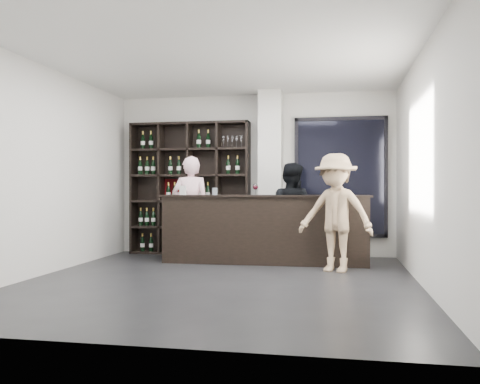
% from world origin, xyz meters
% --- Properties ---
extents(floor, '(5.00, 5.50, 0.01)m').
position_xyz_m(floor, '(0.00, 0.00, -0.01)').
color(floor, black).
rests_on(floor, ground).
extents(wine_shelf, '(2.20, 0.35, 2.40)m').
position_xyz_m(wine_shelf, '(-1.15, 2.57, 1.20)').
color(wine_shelf, black).
rests_on(wine_shelf, floor).
extents(structural_column, '(0.40, 0.40, 2.90)m').
position_xyz_m(structural_column, '(0.35, 2.47, 1.45)').
color(structural_column, silver).
rests_on(structural_column, floor).
extents(glass_panel, '(1.60, 0.08, 2.10)m').
position_xyz_m(glass_panel, '(1.55, 2.69, 1.40)').
color(glass_panel, black).
rests_on(glass_panel, floor).
extents(tasting_counter, '(3.32, 0.69, 1.09)m').
position_xyz_m(tasting_counter, '(0.35, 1.70, 0.55)').
color(tasting_counter, black).
rests_on(tasting_counter, floor).
extents(taster_pink, '(0.67, 0.48, 1.73)m').
position_xyz_m(taster_pink, '(-0.92, 1.85, 0.87)').
color(taster_pink, '#FAC2CD').
rests_on(taster_pink, floor).
extents(taster_black, '(0.93, 0.82, 1.61)m').
position_xyz_m(taster_black, '(0.75, 1.85, 0.80)').
color(taster_black, black).
rests_on(taster_black, floor).
extents(customer, '(1.24, 0.95, 1.70)m').
position_xyz_m(customer, '(1.47, 1.05, 0.85)').
color(customer, tan).
rests_on(customer, floor).
extents(wine_glass, '(0.11, 0.11, 0.21)m').
position_xyz_m(wine_glass, '(0.21, 1.60, 1.20)').
color(wine_glass, white).
rests_on(wine_glass, tasting_counter).
extents(spit_cup, '(0.11, 0.11, 0.11)m').
position_xyz_m(spit_cup, '(-0.45, 1.61, 1.15)').
color(spit_cup, '#B0BFD0').
rests_on(spit_cup, tasting_counter).
extents(napkin_stack, '(0.14, 0.14, 0.02)m').
position_xyz_m(napkin_stack, '(1.36, 1.79, 1.10)').
color(napkin_stack, white).
rests_on(napkin_stack, tasting_counter).
extents(card_stand, '(0.11, 0.07, 0.15)m').
position_xyz_m(card_stand, '(-0.99, 1.61, 1.17)').
color(card_stand, white).
rests_on(card_stand, tasting_counter).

